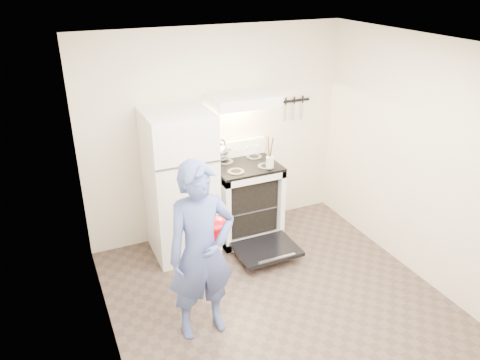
# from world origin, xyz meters

# --- Properties ---
(floor) EXTENTS (3.60, 3.60, 0.00)m
(floor) POSITION_xyz_m (0.00, 0.00, 0.00)
(floor) COLOR #4E3E35
(floor) RESTS_ON ground
(back_wall) EXTENTS (3.20, 0.02, 2.50)m
(back_wall) POSITION_xyz_m (0.00, 1.80, 1.25)
(back_wall) COLOR beige
(back_wall) RESTS_ON ground
(refrigerator) EXTENTS (0.70, 0.70, 1.70)m
(refrigerator) POSITION_xyz_m (-0.58, 1.45, 0.85)
(refrigerator) COLOR white
(refrigerator) RESTS_ON floor
(stove_body) EXTENTS (0.76, 0.65, 0.92)m
(stove_body) POSITION_xyz_m (0.23, 1.48, 0.46)
(stove_body) COLOR white
(stove_body) RESTS_ON floor
(cooktop) EXTENTS (0.76, 0.65, 0.03)m
(cooktop) POSITION_xyz_m (0.23, 1.48, 0.94)
(cooktop) COLOR black
(cooktop) RESTS_ON stove_body
(backsplash) EXTENTS (0.76, 0.07, 0.20)m
(backsplash) POSITION_xyz_m (0.23, 1.76, 1.05)
(backsplash) COLOR white
(backsplash) RESTS_ON cooktop
(oven_door) EXTENTS (0.70, 0.54, 0.04)m
(oven_door) POSITION_xyz_m (0.23, 0.88, 0.12)
(oven_door) COLOR black
(oven_door) RESTS_ON floor
(oven_rack) EXTENTS (0.60, 0.52, 0.01)m
(oven_rack) POSITION_xyz_m (0.23, 1.48, 0.44)
(oven_rack) COLOR slate
(oven_rack) RESTS_ON stove_body
(range_hood) EXTENTS (0.76, 0.50, 0.12)m
(range_hood) POSITION_xyz_m (0.23, 1.55, 1.71)
(range_hood) COLOR white
(range_hood) RESTS_ON back_wall
(knife_strip) EXTENTS (0.40, 0.02, 0.03)m
(knife_strip) POSITION_xyz_m (1.05, 1.79, 1.55)
(knife_strip) COLOR black
(knife_strip) RESTS_ON back_wall
(pizza_stone) EXTENTS (0.30, 0.30, 0.02)m
(pizza_stone) POSITION_xyz_m (0.29, 1.52, 0.45)
(pizza_stone) COLOR #926E4C
(pizza_stone) RESTS_ON oven_rack
(tea_kettle) EXTENTS (0.22, 0.18, 0.27)m
(tea_kettle) POSITION_xyz_m (0.01, 1.69, 1.09)
(tea_kettle) COLOR #B4B4B9
(tea_kettle) RESTS_ON cooktop
(utensil_jar) EXTENTS (0.11, 0.11, 0.13)m
(utensil_jar) POSITION_xyz_m (0.42, 1.22, 1.05)
(utensil_jar) COLOR silver
(utensil_jar) RESTS_ON cooktop
(person) EXTENTS (0.62, 0.41, 1.67)m
(person) POSITION_xyz_m (-0.81, 0.10, 0.84)
(person) COLOR #375280
(person) RESTS_ON floor
(dutch_oven) EXTENTS (0.37, 0.30, 0.24)m
(dutch_oven) POSITION_xyz_m (-0.63, 0.36, 0.87)
(dutch_oven) COLOR #BA010E
(dutch_oven) RESTS_ON person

